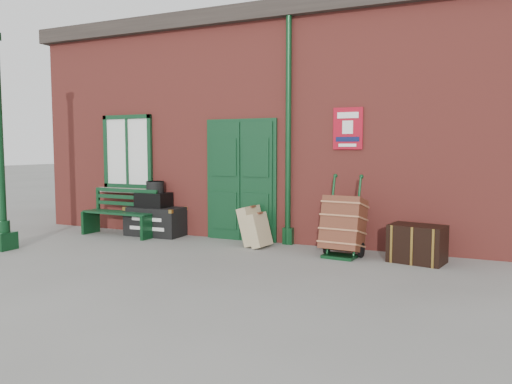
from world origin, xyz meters
The scene contains 11 objects.
ground centered at (0.00, 0.00, 0.00)m, with size 80.00×80.00×0.00m, color gray.
station_building centered at (0.00, 3.49, 2.16)m, with size 10.30×4.30×4.36m.
canopy_column centered at (-3.60, -1.00, 1.41)m, with size 0.34×0.34×3.61m.
bench centered at (-2.69, 0.95, 0.48)m, with size 1.55×0.52×0.95m.
houdini_trunk centered at (-2.06, 1.23, 0.28)m, with size 1.13×0.62×0.56m, color black.
strongbox centered at (-2.11, 1.23, 0.71)m, with size 0.62×0.45×0.28m, color black.
hatbox centered at (-2.08, 1.25, 0.96)m, with size 0.34×0.34×0.23m, color black.
suitcase_back centered at (0.11, 1.06, 0.35)m, with size 0.19×0.49×0.68m, color tan.
suitcase_front centered at (0.29, 0.96, 0.30)m, with size 0.17×0.44×0.58m, color tan.
porter_trolley centered at (1.80, 0.87, 0.49)m, with size 0.67×0.72×1.27m.
dark_trunk centered at (2.93, 0.90, 0.28)m, with size 0.79×0.52×0.57m, color black.
Camera 1 is at (3.76, -6.85, 1.72)m, focal length 35.00 mm.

